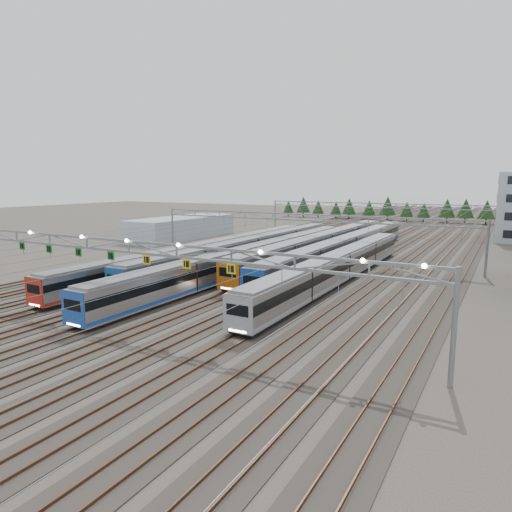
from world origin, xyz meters
The scene contains 13 objects.
ground centered at (0.00, 0.00, 0.00)m, with size 400.00×400.00×0.00m, color #47423A.
track_bed centered at (0.00, 100.00, 1.49)m, with size 54.00×260.00×5.42m.
train_a centered at (-11.25, 29.14, 2.03)m, with size 2.74×62.94×3.56m.
train_b centered at (-6.75, 34.25, 2.20)m, with size 2.99×59.84×3.90m.
train_c centered at (-2.25, 27.65, 2.14)m, with size 2.89×65.03×3.77m.
train_d centered at (2.25, 44.28, 2.31)m, with size 3.16×62.21×4.12m.
train_e centered at (6.75, 43.79, 2.22)m, with size 3.02×65.46×3.93m.
train_f centered at (11.25, 26.48, 2.17)m, with size 2.94×51.51×3.83m.
gantry_near centered at (-0.05, -0.12, 7.09)m, with size 56.36×0.61×8.08m.
gantry_mid centered at (0.00, 40.00, 6.39)m, with size 56.36×0.36×8.00m.
gantry_far centered at (0.00, 85.00, 6.39)m, with size 56.36×0.36×8.00m.
west_shed centered at (-37.33, 54.66, 2.47)m, with size 10.00×30.00×4.93m, color #A0B3BF.
treeline centered at (-7.20, 128.33, 4.23)m, with size 81.20×5.60×7.02m.
Camera 1 is at (30.63, -30.57, 13.24)m, focal length 32.00 mm.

